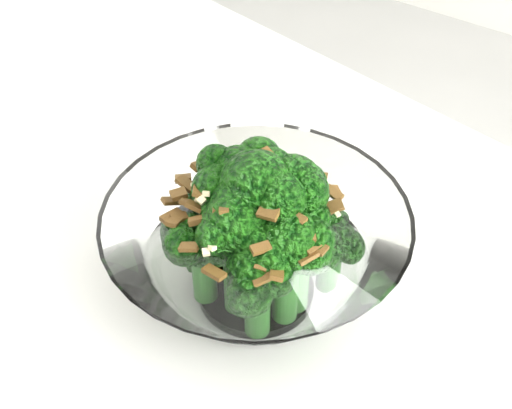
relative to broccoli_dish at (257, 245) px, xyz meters
The scene contains 1 object.
broccoli_dish is the anchor object (origin of this frame).
Camera 1 is at (0.24, -0.32, 1.16)m, focal length 55.00 mm.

